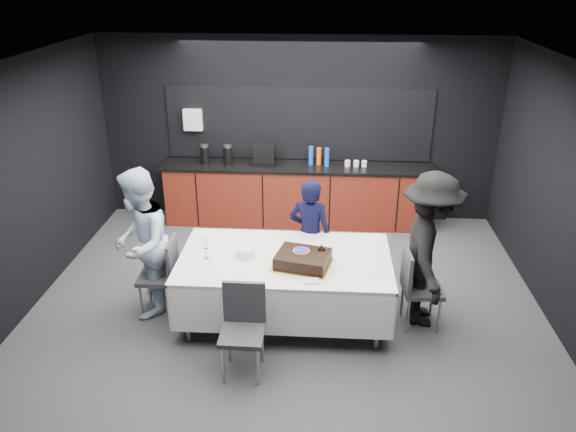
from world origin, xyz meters
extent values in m
plane|color=#45454A|center=(0.00, 0.00, 0.00)|extent=(6.00, 6.00, 0.00)
cube|color=white|center=(0.00, 0.00, 2.80)|extent=(6.00, 5.00, 0.04)
cube|color=black|center=(0.00, 2.50, 1.40)|extent=(6.00, 0.04, 2.80)
cube|color=black|center=(0.00, -2.50, 1.40)|extent=(6.00, 0.04, 2.80)
cube|color=black|center=(-3.00, 0.00, 1.40)|extent=(0.04, 5.00, 2.80)
cube|color=black|center=(3.00, 0.00, 1.40)|extent=(0.04, 5.00, 2.80)
cube|color=#5B190E|center=(0.00, 2.20, 0.45)|extent=(4.00, 0.60, 0.90)
cube|color=black|center=(0.00, 2.20, 0.92)|extent=(4.10, 0.64, 0.04)
cube|color=black|center=(0.00, 2.48, 1.50)|extent=(4.00, 0.03, 1.10)
cube|color=white|center=(-1.60, 2.43, 1.55)|extent=(0.28, 0.12, 0.32)
cylinder|color=black|center=(-1.40, 2.20, 1.07)|extent=(0.14, 0.14, 0.26)
cylinder|color=black|center=(-1.05, 2.20, 1.07)|extent=(0.14, 0.14, 0.26)
cube|color=black|center=(-0.50, 2.20, 1.09)|extent=(0.32, 0.24, 0.30)
cylinder|color=blue|center=(0.20, 2.25, 1.08)|extent=(0.07, 0.07, 0.28)
cylinder|color=orange|center=(0.32, 2.25, 1.07)|extent=(0.07, 0.07, 0.26)
cylinder|color=blue|center=(0.44, 2.18, 1.08)|extent=(0.07, 0.07, 0.28)
cylinder|color=white|center=(0.75, 2.20, 0.98)|extent=(0.08, 0.08, 0.09)
cylinder|color=white|center=(0.88, 2.20, 0.98)|extent=(0.08, 0.08, 0.09)
cylinder|color=white|center=(1.00, 2.20, 0.98)|extent=(0.08, 0.08, 0.09)
cylinder|color=#99999E|center=(-1.40, 2.20, 1.21)|extent=(0.12, 0.12, 0.03)
cylinder|color=#99999E|center=(-1.05, 2.20, 1.21)|extent=(0.12, 0.12, 0.03)
cylinder|color=#99999E|center=(-1.00, -0.90, 0.38)|extent=(0.06, 0.06, 0.75)
cylinder|color=#99999E|center=(-1.00, 0.10, 0.38)|extent=(0.06, 0.06, 0.75)
cylinder|color=#99999E|center=(1.00, -0.90, 0.38)|extent=(0.06, 0.06, 0.75)
cylinder|color=#99999E|center=(1.00, 0.10, 0.38)|extent=(0.06, 0.06, 0.75)
cube|color=white|center=(0.00, -0.40, 0.76)|extent=(2.32, 1.32, 0.04)
cube|color=white|center=(0.00, -1.05, 0.49)|extent=(2.32, 0.02, 0.55)
cube|color=white|center=(0.00, 0.25, 0.49)|extent=(2.32, 0.02, 0.55)
cube|color=white|center=(-1.15, -0.40, 0.49)|extent=(0.02, 1.32, 0.55)
cube|color=white|center=(1.15, -0.40, 0.49)|extent=(0.02, 1.32, 0.55)
cube|color=gold|center=(0.20, -0.57, 0.79)|extent=(0.68, 0.59, 0.01)
cube|color=black|center=(0.20, -0.57, 0.85)|extent=(0.62, 0.54, 0.12)
cube|color=black|center=(0.20, -0.57, 0.92)|extent=(0.62, 0.54, 0.01)
cylinder|color=orange|center=(0.18, -0.51, 0.93)|extent=(0.18, 0.18, 0.00)
cylinder|color=#163BA9|center=(0.18, -0.51, 0.93)|extent=(0.15, 0.15, 0.01)
sphere|color=black|center=(0.38, -0.45, 0.94)|extent=(0.04, 0.04, 0.04)
sphere|color=black|center=(0.40, -0.49, 0.94)|extent=(0.04, 0.04, 0.04)
sphere|color=black|center=(0.36, -0.49, 0.94)|extent=(0.04, 0.04, 0.04)
cylinder|color=white|center=(-0.44, -0.40, 0.83)|extent=(0.21, 0.21, 0.10)
cylinder|color=white|center=(-0.41, -0.84, 0.78)|extent=(0.22, 0.22, 0.01)
cylinder|color=white|center=(0.64, -0.25, 0.78)|extent=(0.18, 0.18, 0.01)
cylinder|color=white|center=(0.95, -0.65, 0.78)|extent=(0.19, 0.19, 0.01)
cylinder|color=white|center=(-0.05, 0.08, 0.78)|extent=(0.21, 0.21, 0.01)
cube|color=white|center=(0.30, -0.91, 0.79)|extent=(0.17, 0.12, 0.02)
cylinder|color=white|center=(-0.85, -0.48, 0.78)|extent=(0.06, 0.06, 0.00)
cylinder|color=white|center=(-0.85, -0.48, 0.84)|extent=(0.01, 0.01, 0.12)
cylinder|color=white|center=(-0.85, -0.48, 0.95)|extent=(0.05, 0.05, 0.10)
cube|color=#333338|center=(-1.46, -0.36, 0.45)|extent=(0.43, 0.43, 0.05)
cube|color=#333338|center=(-1.27, -0.36, 0.70)|extent=(0.05, 0.42, 0.45)
cylinder|color=#99999E|center=(-1.64, -0.19, 0.22)|extent=(0.03, 0.03, 0.44)
cylinder|color=#99999E|center=(-1.63, -0.53, 0.22)|extent=(0.03, 0.03, 0.44)
cylinder|color=#99999E|center=(-1.30, -0.19, 0.22)|extent=(0.03, 0.03, 0.44)
cylinder|color=#99999E|center=(-1.29, -0.53, 0.22)|extent=(0.03, 0.03, 0.44)
cube|color=#333338|center=(1.52, -0.43, 0.45)|extent=(0.45, 0.45, 0.05)
cube|color=#333338|center=(1.33, -0.44, 0.70)|extent=(0.07, 0.42, 0.45)
cylinder|color=#99999E|center=(1.70, -0.59, 0.22)|extent=(0.03, 0.03, 0.44)
cylinder|color=#99999E|center=(1.67, -0.25, 0.22)|extent=(0.03, 0.03, 0.44)
cylinder|color=#99999E|center=(1.36, -0.61, 0.22)|extent=(0.03, 0.03, 0.44)
cylinder|color=#99999E|center=(1.33, -0.27, 0.22)|extent=(0.03, 0.03, 0.44)
cube|color=#333338|center=(-0.34, -1.38, 0.45)|extent=(0.42, 0.42, 0.05)
cube|color=#333338|center=(-0.34, -1.19, 0.70)|extent=(0.42, 0.04, 0.45)
cylinder|color=#99999E|center=(-0.52, -1.55, 0.22)|extent=(0.03, 0.03, 0.44)
cylinder|color=#99999E|center=(-0.18, -1.55, 0.22)|extent=(0.03, 0.03, 0.44)
cylinder|color=#99999E|center=(-0.51, -1.21, 0.22)|extent=(0.03, 0.03, 0.44)
cylinder|color=#99999E|center=(-0.17, -1.21, 0.22)|extent=(0.03, 0.03, 0.44)
imported|color=black|center=(0.25, 0.28, 0.72)|extent=(0.60, 0.47, 1.44)
imported|color=silver|center=(-1.62, -0.36, 0.87)|extent=(0.73, 0.90, 1.73)
imported|color=black|center=(1.56, -0.33, 0.88)|extent=(0.71, 1.17, 1.77)
camera|label=1|loc=(0.40, -5.79, 3.73)|focal=35.00mm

